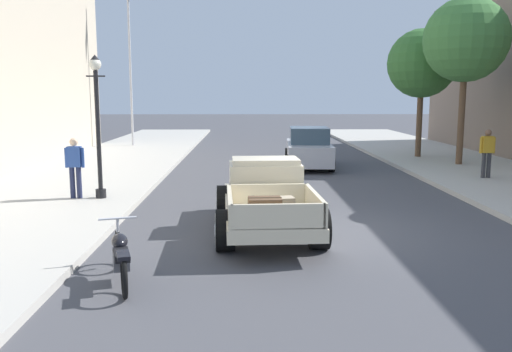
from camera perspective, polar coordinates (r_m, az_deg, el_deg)
The scene contains 10 objects.
ground_plane at distance 11.66m, azimuth 6.87°, elevation -5.98°, with size 140.00×140.00×0.00m, color #47474C.
hotrod_truck_cream at distance 11.64m, azimuth 1.01°, elevation -2.13°, with size 2.34×5.00×1.58m.
motorcycle_parked at distance 8.73m, azimuth -14.37°, elevation -8.26°, with size 0.81×2.05×0.93m.
car_background_silver at distance 21.77m, azimuth 5.69°, elevation 2.95°, with size 2.06×4.39×1.65m.
pedestrian_sidewalk_left at distance 15.19m, azimuth -18.93°, elevation 1.22°, with size 0.53×0.22×1.65m.
pedestrian_sidewalk_right at distance 19.55m, azimuth 23.62°, elevation 2.54°, with size 0.53×0.22×1.65m.
street_lamp_near at distance 14.91m, azimuth -16.70°, elevation 6.20°, with size 0.50×0.32×3.85m.
flagpole at distance 30.32m, azimuth -13.04°, elevation 13.87°, with size 1.74×0.16×9.16m.
street_tree_second at distance 23.08m, azimuth 21.66°, elevation 13.43°, with size 3.32×3.32×6.61m.
street_tree_third at distance 25.27m, azimuth 17.44°, elevation 11.46°, with size 3.06×3.06×5.72m.
Camera 1 is at (-1.60, -11.17, 2.95)m, focal length 37.15 mm.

